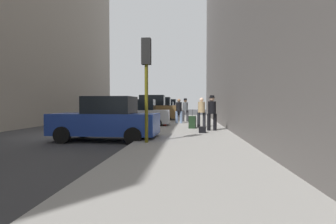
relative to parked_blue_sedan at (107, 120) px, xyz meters
name	(u,v)px	position (x,y,z in m)	size (l,w,h in m)	color
ground_plane	(65,135)	(-2.65, 1.80, -0.85)	(120.00, 120.00, 0.00)	#38383A
sidewalk	(190,135)	(3.35, 1.80, -0.77)	(4.00, 40.00, 0.15)	gray
parked_blue_sedan	(107,120)	(0.00, 0.00, 0.00)	(4.26, 2.17, 1.79)	navy
parked_silver_sedan	(137,114)	(0.00, 6.20, 0.00)	(4.27, 2.19, 1.79)	#B7BABF
parked_bronze_suv	(151,109)	(0.00, 11.94, 0.18)	(4.62, 2.10, 2.25)	brown
parked_black_suv	(160,108)	(0.00, 18.72, 0.18)	(4.61, 2.08, 2.25)	black
parked_red_hatchback	(165,109)	(0.00, 25.03, 0.00)	(4.26, 2.17, 1.79)	#B2191E
parked_white_van	(168,107)	(0.00, 30.73, 0.18)	(4.64, 2.14, 2.25)	silver
fire_hydrant	(165,120)	(1.80, 5.82, -0.35)	(0.42, 0.22, 0.70)	red
traffic_light	(146,67)	(1.85, -1.34, 1.91)	(0.32, 0.32, 3.60)	#514C0F
pedestrian_in_tan_coat	(201,111)	(4.03, 4.94, 0.26)	(0.51, 0.43, 1.71)	black
pedestrian_in_jeans	(179,110)	(2.59, 7.97, 0.26)	(0.52, 0.44, 1.71)	#728CB2
pedestrian_with_fedora	(212,111)	(4.47, 3.02, 0.29)	(0.53, 0.48, 1.78)	black
pedestrian_with_beanie	(185,109)	(3.01, 9.75, 0.29)	(0.52, 0.45, 1.78)	#333338
rolling_suitcase	(192,122)	(3.50, 4.21, -0.36)	(0.42, 0.60, 1.04)	black
duffel_bag	(202,130)	(3.94, 1.95, -0.56)	(0.32, 0.44, 0.28)	black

